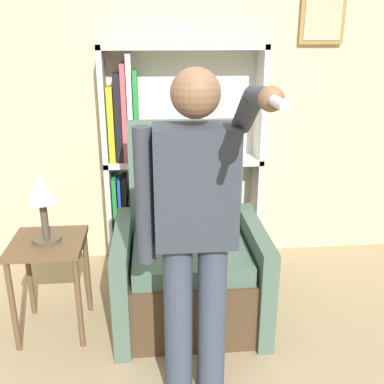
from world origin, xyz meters
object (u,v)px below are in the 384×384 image
object	(u,v)px
table_lamp	(41,195)
armchair	(189,261)
bookcase	(164,162)
side_table	(49,257)
person_standing	(195,226)

from	to	relation	value
table_lamp	armchair	bearing A→B (deg)	7.05
armchair	bookcase	bearing A→B (deg)	99.45
side_table	bookcase	bearing A→B (deg)	49.59
bookcase	person_standing	size ratio (longest dim) A/B	1.03
person_standing	side_table	world-z (taller)	person_standing
bookcase	person_standing	xyz separation A→B (m)	(0.10, -1.52, 0.11)
person_standing	table_lamp	distance (m)	1.07
armchair	table_lamp	xyz separation A→B (m)	(-0.90, -0.11, 0.55)
person_standing	armchair	bearing A→B (deg)	87.78
bookcase	table_lamp	bearing A→B (deg)	-130.41
side_table	table_lamp	world-z (taller)	table_lamp
armchair	person_standing	bearing A→B (deg)	-92.22
side_table	table_lamp	size ratio (longest dim) A/B	1.50
person_standing	table_lamp	size ratio (longest dim) A/B	4.01
armchair	side_table	xyz separation A→B (m)	(-0.90, -0.11, 0.13)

